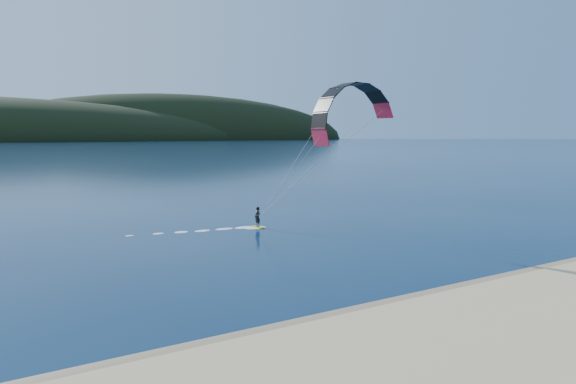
{
  "coord_description": "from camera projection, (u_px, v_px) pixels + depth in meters",
  "views": [
    {
      "loc": [
        -9.89,
        -12.13,
        7.9
      ],
      "look_at": [
        3.58,
        10.0,
        5.0
      ],
      "focal_mm": 31.99,
      "sensor_mm": 36.0,
      "label": 1
    }
  ],
  "objects": [
    {
      "name": "wet_sand",
      "position": [
        283.0,
        336.0,
        20.1
      ],
      "size": [
        220.0,
        2.5,
        0.1
      ],
      "color": "olive",
      "rests_on": "ground"
    },
    {
      "name": "kitesurfer_near",
      "position": [
        348.0,
        131.0,
        41.86
      ],
      "size": [
        20.87,
        8.0,
        11.92
      ],
      "color": "#CCD218",
      "rests_on": "ground"
    }
  ]
}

